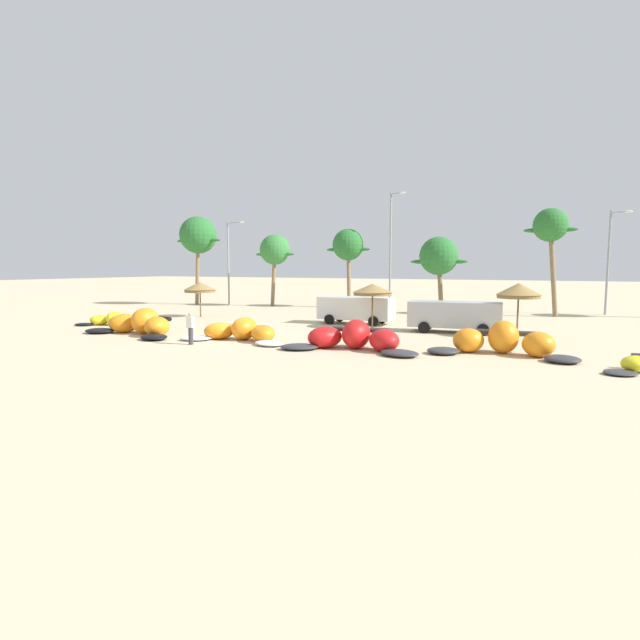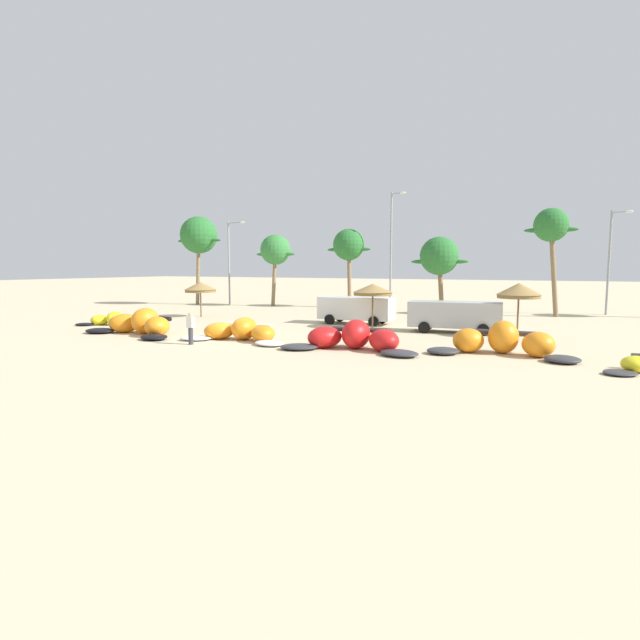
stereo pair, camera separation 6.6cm
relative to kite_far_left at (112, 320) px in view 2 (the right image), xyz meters
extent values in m
plane|color=beige|center=(10.26, -0.96, -0.36)|extent=(260.00, 260.00, 0.00)
ellipsoid|color=black|center=(-1.63, -0.86, -0.26)|extent=(1.53, 1.39, 0.19)
ellipsoid|color=yellow|center=(-1.04, -0.11, -0.01)|extent=(1.43, 1.55, 0.69)
ellipsoid|color=yellow|center=(-0.02, 0.25, 0.11)|extent=(1.06, 1.33, 0.93)
ellipsoid|color=yellow|center=(1.04, 0.09, -0.01)|extent=(1.52, 1.56, 0.69)
ellipsoid|color=black|center=(1.76, -0.54, -0.26)|extent=(1.44, 1.23, 0.19)
cylinder|color=black|center=(-0.06, 0.68, 0.20)|extent=(2.00, 0.37, 0.18)
cube|color=black|center=(-0.01, 0.13, 0.11)|extent=(0.76, 0.51, 0.04)
ellipsoid|color=black|center=(2.44, -3.02, -0.21)|extent=(2.02, 1.72, 0.30)
ellipsoid|color=orange|center=(3.49, -2.14, 0.20)|extent=(2.17, 2.20, 1.12)
ellipsoid|color=orange|center=(5.01, -1.93, 0.40)|extent=(1.53, 1.89, 1.51)
ellipsoid|color=orange|center=(6.45, -2.46, 0.20)|extent=(2.02, 2.18, 1.12)
ellipsoid|color=black|center=(7.28, -3.55, -0.21)|extent=(2.17, 1.98, 0.30)
cylinder|color=black|center=(5.08, -1.32, 0.53)|extent=(2.86, 0.57, 0.26)
cube|color=black|center=(4.99, -2.10, 0.40)|extent=(1.10, 0.74, 0.04)
ellipsoid|color=white|center=(9.44, -2.70, -0.24)|extent=(2.05, 1.80, 0.24)
ellipsoid|color=orange|center=(10.26, -1.74, 0.09)|extent=(1.95, 2.10, 0.90)
ellipsoid|color=orange|center=(11.60, -1.33, 0.25)|extent=(1.32, 1.76, 1.22)
ellipsoid|color=orange|center=(12.98, -1.60, 0.09)|extent=(2.02, 2.10, 0.90)
ellipsoid|color=white|center=(13.90, -2.46, -0.24)|extent=(1.99, 1.68, 0.24)
cylinder|color=white|center=(11.57, -0.73, 0.37)|extent=(2.62, 0.38, 0.24)
cube|color=white|center=(11.61, -1.50, 0.25)|extent=(0.98, 0.66, 0.04)
ellipsoid|color=#333338|center=(15.83, -2.86, -0.22)|extent=(2.20, 1.98, 0.28)
ellipsoid|color=red|center=(16.66, -1.80, 0.16)|extent=(2.04, 2.22, 1.04)
ellipsoid|color=red|center=(18.09, -1.29, 0.34)|extent=(1.50, 1.92, 1.40)
ellipsoid|color=red|center=(19.58, -1.51, 0.16)|extent=(2.18, 2.23, 1.04)
ellipsoid|color=#333338|center=(20.61, -2.39, -0.22)|extent=(2.07, 1.74, 0.28)
cylinder|color=#333338|center=(18.03, -0.66, 0.47)|extent=(2.82, 0.53, 0.26)
cube|color=#333338|center=(18.10, -1.47, 0.34)|extent=(1.08, 0.74, 0.04)
ellipsoid|color=#333338|center=(22.19, -0.97, -0.21)|extent=(1.84, 1.78, 0.30)
ellipsoid|color=orange|center=(23.10, 0.04, 0.20)|extent=(1.91, 1.94, 1.10)
ellipsoid|color=orange|center=(24.57, 0.47, 0.39)|extent=(1.39, 1.49, 1.49)
ellipsoid|color=orange|center=(26.06, 0.14, 0.20)|extent=(1.94, 1.96, 1.10)
ellipsoid|color=#333338|center=(27.03, -0.81, -0.21)|extent=(1.79, 1.72, 0.30)
cylinder|color=#333338|center=(24.55, 0.97, 0.52)|extent=(2.84, 0.35, 0.26)
cube|color=#333338|center=(24.57, 0.32, 0.39)|extent=(1.05, 0.55, 0.04)
ellipsoid|color=#333338|center=(28.97, -2.46, -0.27)|extent=(1.56, 1.49, 0.16)
ellipsoid|color=yellow|center=(29.52, -1.59, -0.05)|extent=(1.41, 1.51, 0.61)
cylinder|color=brown|center=(1.39, 7.25, 0.70)|extent=(0.10, 0.10, 2.12)
cone|color=olive|center=(1.39, 7.25, 2.07)|extent=(2.48, 2.48, 0.61)
cylinder|color=olive|center=(1.39, 7.25, 1.66)|extent=(2.36, 2.36, 0.20)
cylinder|color=brown|center=(15.84, 6.77, 0.78)|extent=(0.10, 0.10, 2.28)
cone|color=olive|center=(15.84, 6.77, 2.20)|extent=(2.57, 2.57, 0.54)
cylinder|color=olive|center=(15.84, 6.77, 1.82)|extent=(2.44, 2.44, 0.20)
cylinder|color=brown|center=(24.58, 6.58, 0.82)|extent=(0.10, 0.10, 2.36)
cone|color=olive|center=(24.58, 6.58, 2.33)|extent=(2.42, 2.42, 0.65)
cylinder|color=olive|center=(24.58, 6.58, 1.90)|extent=(2.30, 2.30, 0.20)
cube|color=#B2B7BC|center=(21.05, 6.77, 0.73)|extent=(5.55, 2.60, 1.50)
cube|color=black|center=(19.60, 6.58, 1.00)|extent=(1.57, 2.04, 0.56)
cylinder|color=black|center=(19.54, 5.61, -0.02)|extent=(0.71, 0.33, 0.68)
cylinder|color=black|center=(19.28, 7.51, -0.02)|extent=(0.71, 0.33, 0.68)
cylinder|color=black|center=(22.82, 6.04, -0.02)|extent=(0.71, 0.33, 0.68)
cylinder|color=black|center=(22.57, 7.94, -0.02)|extent=(0.71, 0.33, 0.68)
cube|color=white|center=(14.08, 8.27, 0.73)|extent=(5.14, 2.18, 1.50)
cube|color=black|center=(12.69, 8.19, 1.00)|extent=(1.36, 1.95, 0.56)
cylinder|color=black|center=(12.56, 7.22, -0.02)|extent=(0.69, 0.27, 0.68)
cylinder|color=black|center=(12.47, 9.14, -0.02)|extent=(0.69, 0.27, 0.68)
cylinder|color=black|center=(15.69, 7.39, -0.02)|extent=(0.69, 0.27, 0.68)
cylinder|color=black|center=(15.59, 9.31, -0.02)|extent=(0.69, 0.27, 0.68)
cylinder|color=#383842|center=(10.17, -3.93, 0.07)|extent=(0.24, 0.24, 0.85)
cube|color=white|center=(10.17, -3.93, 0.77)|extent=(0.36, 0.22, 0.56)
sphere|color=tan|center=(10.17, -3.93, 1.16)|extent=(0.20, 0.20, 0.20)
cylinder|color=#7F6647|center=(-7.20, 17.10, 3.19)|extent=(0.76, 0.36, 7.11)
sphere|color=#286B2D|center=(-7.00, 17.10, 6.74)|extent=(3.74, 3.74, 3.74)
ellipsoid|color=#286B2D|center=(-8.50, 17.10, 6.18)|extent=(2.62, 0.50, 0.36)
ellipsoid|color=#286B2D|center=(-5.51, 17.10, 6.18)|extent=(2.62, 0.50, 0.36)
cylinder|color=#7F6647|center=(0.73, 19.05, 2.42)|extent=(0.70, 0.36, 5.57)
sphere|color=#337A38|center=(0.90, 19.05, 5.20)|extent=(2.96, 2.96, 2.96)
ellipsoid|color=#337A38|center=(-0.28, 19.05, 4.76)|extent=(2.07, 0.50, 0.36)
ellipsoid|color=#337A38|center=(2.09, 19.05, 4.76)|extent=(2.07, 0.50, 0.36)
cylinder|color=#7F6647|center=(8.00, 20.98, 2.63)|extent=(0.51, 0.36, 5.99)
sphere|color=#286B2D|center=(7.92, 20.98, 5.62)|extent=(3.01, 3.01, 3.01)
ellipsoid|color=#286B2D|center=(6.72, 20.98, 5.17)|extent=(2.10, 0.50, 0.36)
ellipsoid|color=#286B2D|center=(9.12, 20.98, 5.17)|extent=(2.10, 0.50, 0.36)
cylinder|color=brown|center=(17.55, 17.77, 2.03)|extent=(0.71, 0.36, 4.79)
sphere|color=#286B2D|center=(17.37, 17.77, 4.42)|extent=(3.12, 3.12, 3.12)
ellipsoid|color=#286B2D|center=(16.12, 17.77, 3.96)|extent=(2.19, 0.50, 0.36)
ellipsoid|color=#286B2D|center=(18.62, 17.77, 3.96)|extent=(2.19, 0.50, 0.36)
cylinder|color=#7F6647|center=(25.81, 19.89, 3.21)|extent=(1.01, 0.36, 7.13)
sphere|color=#286B2D|center=(25.48, 19.89, 6.77)|extent=(2.60, 2.60, 2.60)
ellipsoid|color=#286B2D|center=(24.44, 19.89, 6.38)|extent=(1.82, 0.50, 0.36)
ellipsoid|color=#286B2D|center=(26.52, 19.89, 6.38)|extent=(1.82, 0.50, 0.36)
cylinder|color=gray|center=(-4.54, 18.77, 3.89)|extent=(0.18, 0.18, 8.49)
cylinder|color=gray|center=(-3.67, 18.77, 7.98)|extent=(1.75, 0.10, 0.10)
ellipsoid|color=silver|center=(-2.79, 18.77, 7.98)|extent=(0.56, 0.24, 0.20)
cylinder|color=gray|center=(11.97, 21.47, 5.00)|extent=(0.18, 0.18, 10.72)
cylinder|color=gray|center=(12.50, 21.47, 10.21)|extent=(1.06, 0.10, 0.10)
ellipsoid|color=silver|center=(13.04, 21.47, 10.21)|extent=(0.56, 0.24, 0.20)
cylinder|color=gray|center=(29.71, 23.54, 3.83)|extent=(0.18, 0.18, 8.38)
cylinder|color=gray|center=(30.31, 23.54, 7.87)|extent=(1.21, 0.10, 0.10)
ellipsoid|color=silver|center=(30.91, 23.54, 7.87)|extent=(0.56, 0.24, 0.20)
camera|label=1|loc=(27.28, -23.38, 3.57)|focal=28.20mm
camera|label=2|loc=(27.34, -23.35, 3.57)|focal=28.20mm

